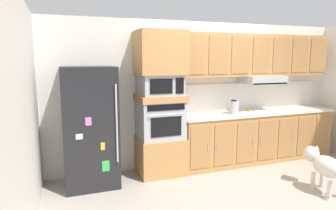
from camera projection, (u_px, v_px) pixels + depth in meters
ground_plane at (233, 182)px, 4.54m from camera, size 9.60×9.60×0.00m
back_kitchen_wall at (202, 93)px, 5.38m from camera, size 6.20×0.12×2.50m
side_panel_left at (26, 113)px, 3.41m from camera, size 0.12×7.10×2.50m
refrigerator at (90, 127)px, 4.35m from camera, size 0.76×0.73×1.76m
oven_base_cabinet at (160, 155)px, 4.88m from camera, size 0.74×0.62×0.60m
built_in_oven at (160, 119)px, 4.79m from camera, size 0.70×0.62×0.60m
appliance_mid_shelf at (160, 98)px, 4.74m from camera, size 0.74×0.62×0.10m
microwave at (160, 85)px, 4.70m from camera, size 0.64×0.54×0.32m
appliance_upper_cabinet at (160, 53)px, 4.63m from camera, size 0.74×0.62×0.68m
lower_cabinet_run at (256, 137)px, 5.49m from camera, size 3.00×0.63×0.88m
countertop_slab at (257, 112)px, 5.42m from camera, size 3.04×0.64×0.04m
backsplash_panel at (249, 96)px, 5.65m from camera, size 3.04×0.02×0.50m
upper_cabinet_with_hood at (256, 57)px, 5.38m from camera, size 3.00×0.48×0.88m
screwdriver at (249, 110)px, 5.43m from camera, size 0.14×0.13×0.03m
electric_kettle at (234, 107)px, 5.17m from camera, size 0.17×0.17×0.24m
dog at (323, 164)px, 4.21m from camera, size 0.34×0.90×0.59m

